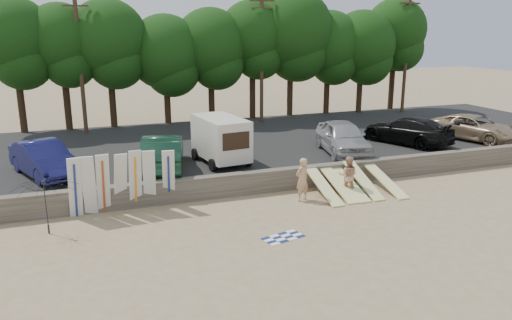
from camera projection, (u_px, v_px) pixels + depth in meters
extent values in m
plane|color=tan|center=(351.00, 206.00, 20.91)|extent=(120.00, 120.00, 0.00)
cube|color=#6B6356|center=(319.00, 175.00, 23.51)|extent=(44.00, 0.50, 1.00)
cube|color=#282828|center=(262.00, 144.00, 30.36)|extent=(44.00, 14.50, 0.70)
cylinder|color=#382616|center=(21.00, 101.00, 31.66)|extent=(0.44, 0.44, 4.04)
sphere|color=#1D4614|center=(13.00, 37.00, 30.64)|extent=(4.98, 4.98, 4.98)
cylinder|color=#382616|center=(67.00, 100.00, 32.58)|extent=(0.44, 0.44, 3.92)
sphere|color=#1D4614|center=(61.00, 39.00, 31.59)|extent=(4.60, 4.60, 4.60)
cylinder|color=#382616|center=(112.00, 98.00, 33.43)|extent=(0.44, 0.44, 3.94)
sphere|color=#1D4614|center=(108.00, 39.00, 32.44)|extent=(5.16, 5.16, 5.16)
cylinder|color=#382616|center=(167.00, 99.00, 34.82)|extent=(0.44, 0.44, 3.32)
sphere|color=#1D4614|center=(165.00, 52.00, 33.98)|extent=(5.12, 5.12, 5.12)
cylinder|color=#382616|center=(211.00, 95.00, 35.83)|extent=(0.44, 0.44, 3.63)
sphere|color=#1D4614|center=(210.00, 45.00, 34.92)|extent=(5.12, 5.12, 5.12)
cylinder|color=#382616|center=(252.00, 90.00, 36.80)|extent=(0.44, 0.44, 4.10)
sphere|color=#1D4614|center=(252.00, 34.00, 35.77)|extent=(4.87, 4.87, 4.87)
cylinder|color=#382616|center=(290.00, 87.00, 37.78)|extent=(0.44, 0.44, 4.28)
sphere|color=#1D4614|center=(291.00, 30.00, 36.70)|extent=(6.13, 6.13, 6.13)
cylinder|color=#382616|center=(327.00, 90.00, 38.90)|extent=(0.44, 0.44, 3.60)
sphere|color=#1D4614|center=(328.00, 44.00, 37.99)|extent=(5.04, 5.04, 5.04)
cylinder|color=#382616|center=(359.00, 89.00, 39.40)|extent=(0.44, 0.44, 3.58)
sphere|color=#1D4614|center=(362.00, 44.00, 38.50)|extent=(5.18, 5.18, 5.18)
cylinder|color=#382616|center=(392.00, 83.00, 40.77)|extent=(0.44, 0.44, 4.32)
sphere|color=#1D4614|center=(395.00, 29.00, 39.68)|extent=(4.89, 4.89, 4.89)
cylinder|color=#473321|center=(80.00, 61.00, 30.80)|extent=(0.26, 0.26, 9.00)
cube|color=#473321|center=(75.00, 6.00, 29.95)|extent=(1.50, 0.10, 0.10)
cylinder|color=#473321|center=(262.00, 58.00, 34.76)|extent=(0.26, 0.26, 9.00)
cube|color=#473321|center=(262.00, 0.00, 33.78)|extent=(1.80, 0.12, 0.12)
cube|color=#473321|center=(262.00, 8.00, 33.91)|extent=(1.50, 0.10, 0.10)
cylinder|color=#473321|center=(406.00, 54.00, 38.71)|extent=(0.26, 0.26, 9.00)
cube|color=#473321|center=(410.00, 3.00, 37.73)|extent=(1.80, 0.12, 0.12)
cube|color=#473321|center=(409.00, 10.00, 37.86)|extent=(1.50, 0.10, 0.10)
cube|color=beige|center=(221.00, 137.00, 24.55)|extent=(2.23, 3.79, 1.97)
cube|color=black|center=(236.00, 141.00, 22.95)|extent=(1.34, 0.21, 0.81)
cylinder|color=black|center=(212.00, 165.00, 23.39)|extent=(0.25, 0.61, 0.59)
cylinder|color=black|center=(248.00, 160.00, 24.23)|extent=(0.25, 0.61, 0.59)
cylinder|color=black|center=(195.00, 154.00, 25.40)|extent=(0.25, 0.61, 0.59)
cylinder|color=black|center=(229.00, 150.00, 26.23)|extent=(0.25, 0.61, 0.59)
imported|color=#171751|center=(44.00, 159.00, 22.54)|extent=(3.34, 5.05, 1.57)
imported|color=#133624|center=(163.00, 152.00, 23.49)|extent=(2.87, 5.40, 1.69)
imported|color=#9F9EA3|center=(343.00, 137.00, 26.56)|extent=(3.11, 5.42, 1.74)
imported|color=black|center=(407.00, 130.00, 28.84)|extent=(4.01, 5.78, 1.55)
imported|color=#9B8162|center=(474.00, 128.00, 29.89)|extent=(4.08, 5.74, 1.45)
cube|color=silver|center=(75.00, 188.00, 19.21)|extent=(0.59, 0.76, 2.53)
cube|color=silver|center=(89.00, 186.00, 19.43)|extent=(0.54, 0.74, 2.53)
cube|color=silver|center=(103.00, 184.00, 19.67)|extent=(0.53, 0.69, 2.54)
cube|color=silver|center=(120.00, 182.00, 20.00)|extent=(0.61, 0.90, 2.50)
cube|color=silver|center=(135.00, 180.00, 20.16)|extent=(0.54, 0.60, 2.56)
cube|color=silver|center=(149.00, 179.00, 20.33)|extent=(0.55, 0.74, 2.53)
cube|color=silver|center=(169.00, 177.00, 20.61)|extent=(0.60, 0.91, 2.49)
cube|color=#F5ED9A|center=(323.00, 186.00, 21.92)|extent=(0.56, 2.87, 1.01)
cube|color=#F5ED9A|center=(338.00, 184.00, 22.27)|extent=(0.56, 2.88, 0.98)
cube|color=#F5ED9A|center=(349.00, 183.00, 22.43)|extent=(0.56, 2.90, 0.90)
cube|color=#F5ED9A|center=(363.00, 180.00, 22.58)|extent=(0.56, 2.83, 1.12)
cube|color=#F5ED9A|center=(386.00, 181.00, 22.85)|extent=(0.56, 2.91, 0.86)
imported|color=tan|center=(302.00, 179.00, 21.34)|extent=(0.80, 0.66, 1.90)
imported|color=tan|center=(348.00, 176.00, 22.13)|extent=(1.08, 1.03, 1.76)
cube|color=green|center=(363.00, 184.00, 23.31)|extent=(0.47, 0.42, 0.32)
cube|color=#C16416|center=(341.00, 189.00, 22.76)|extent=(0.31, 0.26, 0.22)
plane|color=white|center=(283.00, 237.00, 17.77)|extent=(1.83, 1.83, 0.00)
imported|color=black|center=(47.00, 206.00, 17.89)|extent=(3.28, 3.29, 2.11)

